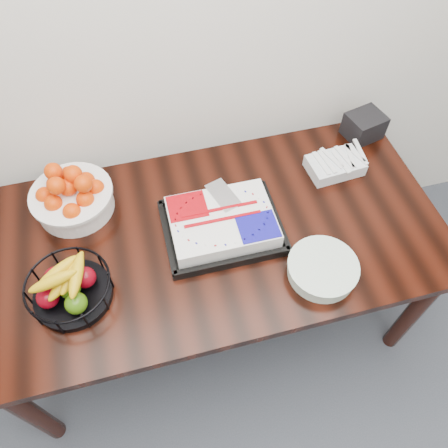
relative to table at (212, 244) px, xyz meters
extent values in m
plane|color=white|center=(0.00, 0.50, 0.69)|extent=(5.00, 0.00, 5.00)
cube|color=black|center=(0.00, 0.00, 0.07)|extent=(1.80, 0.90, 0.04)
cylinder|color=black|center=(-0.82, -0.37, -0.31)|extent=(0.07, 0.07, 0.71)
cylinder|color=black|center=(-0.82, 0.37, -0.31)|extent=(0.07, 0.07, 0.71)
cylinder|color=black|center=(0.82, -0.37, -0.31)|extent=(0.07, 0.07, 0.71)
cylinder|color=black|center=(0.82, 0.37, -0.31)|extent=(0.07, 0.07, 0.71)
cube|color=black|center=(0.04, 0.00, 0.10)|extent=(0.45, 0.35, 0.02)
cube|color=white|center=(0.04, 0.00, 0.14)|extent=(0.39, 0.29, 0.07)
cube|color=#9E030B|center=(-0.07, 0.08, 0.18)|extent=(0.15, 0.13, 0.00)
cube|color=#100C8A|center=(0.16, -0.08, 0.18)|extent=(0.15, 0.13, 0.00)
cube|color=silver|center=(0.07, 0.10, 0.18)|extent=(0.12, 0.17, 0.00)
cylinder|color=white|center=(-0.49, 0.25, 0.13)|extent=(0.30, 0.30, 0.10)
cylinder|color=white|center=(-0.49, 0.25, 0.18)|extent=(0.32, 0.32, 0.01)
cylinder|color=black|center=(-0.53, -0.14, 0.10)|extent=(0.27, 0.27, 0.03)
torus|color=black|center=(-0.53, -0.14, 0.18)|extent=(0.29, 0.29, 0.01)
cylinder|color=white|center=(0.34, -0.28, 0.11)|extent=(0.24, 0.24, 0.06)
cylinder|color=white|center=(0.34, -0.28, 0.14)|extent=(0.25, 0.25, 0.01)
cube|color=silver|center=(0.58, 0.18, 0.11)|extent=(0.23, 0.16, 0.06)
cube|color=black|center=(0.79, 0.35, 0.14)|extent=(0.18, 0.16, 0.11)
camera|label=1|loc=(-0.20, -0.93, 1.47)|focal=35.00mm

